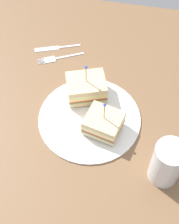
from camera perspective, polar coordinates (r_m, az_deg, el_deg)
name	(u,v)px	position (r cm, az deg, el deg)	size (l,w,h in cm)	color
ground_plane	(89,121)	(82.58, 0.00, -1.57)	(91.67, 91.67, 2.00)	brown
plate	(89,118)	(81.34, 0.00, -1.00)	(24.93, 24.93, 0.97)	white
sandwich_half_front	(104,123)	(77.35, 2.42, -1.88)	(9.60, 8.95, 9.69)	beige
sandwich_half_back	(86,88)	(82.94, -0.56, 4.18)	(11.34, 10.13, 10.43)	beige
drink_glass	(167,164)	(71.86, 13.01, -8.66)	(6.66, 6.66, 11.12)	#B74C33
fork	(55,58)	(94.73, -5.85, 9.09)	(12.34, 6.84, 0.35)	silver
knife	(55,48)	(97.69, -5.95, 10.85)	(12.73, 5.60, 0.35)	silver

